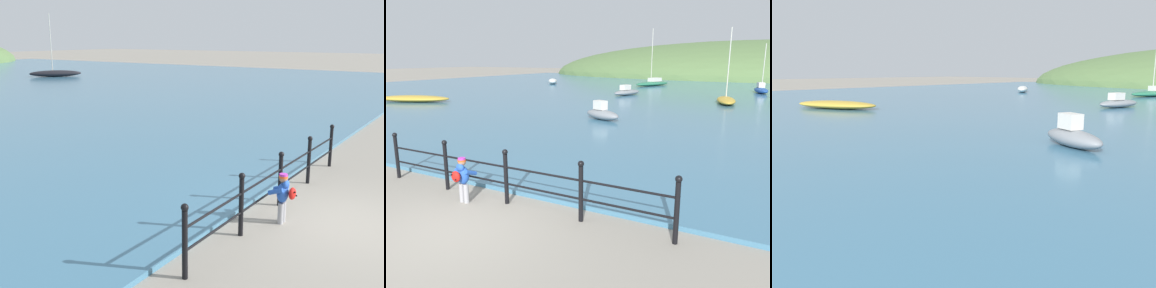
# 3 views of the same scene
# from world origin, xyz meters

# --- Properties ---
(ground_plane) EXTENTS (200.00, 200.00, 0.00)m
(ground_plane) POSITION_xyz_m (0.00, 0.00, 0.00)
(ground_plane) COLOR gray
(water) EXTENTS (80.00, 60.00, 0.10)m
(water) POSITION_xyz_m (0.00, 32.00, 0.05)
(water) COLOR teal
(water) RESTS_ON ground
(far_hillside) EXTENTS (76.99, 42.35, 12.18)m
(far_hillside) POSITION_xyz_m (0.00, 67.88, 0.00)
(far_hillside) COLOR #567542
(far_hillside) RESTS_ON ground
(iron_railing) EXTENTS (7.43, 0.12, 1.21)m
(iron_railing) POSITION_xyz_m (0.14, 1.50, 0.64)
(iron_railing) COLOR black
(iron_railing) RESTS_ON ground
(child_in_coat) EXTENTS (0.38, 0.53, 1.00)m
(child_in_coat) POSITION_xyz_m (-0.72, 1.08, 0.61)
(child_in_coat) COLOR #99999E
(child_in_coat) RESTS_ON ground
(boat_twin_mast) EXTENTS (2.34, 1.61, 0.93)m
(boat_twin_mast) POSITION_xyz_m (-2.79, 12.22, 0.40)
(boat_twin_mast) COLOR gray
(boat_twin_mast) RESTS_ON water
(boat_far_left) EXTENTS (5.42, 3.58, 0.43)m
(boat_far_left) POSITION_xyz_m (-17.75, 12.80, 0.32)
(boat_far_left) COLOR gold
(boat_far_left) RESTS_ON water
(boat_nearest_quay) EXTENTS (3.20, 5.33, 6.09)m
(boat_nearest_quay) POSITION_xyz_m (-8.21, 36.19, 0.40)
(boat_nearest_quay) COLOR #287551
(boat_nearest_quay) RESTS_ON water
(boat_green_fishing) EXTENTS (1.74, 3.18, 0.86)m
(boat_green_fishing) POSITION_xyz_m (-6.51, 24.51, 0.38)
(boat_green_fishing) COLOR gray
(boat_green_fishing) RESTS_ON water
(boat_far_right) EXTENTS (2.68, 3.31, 0.60)m
(boat_far_right) POSITION_xyz_m (-19.72, 33.56, 0.40)
(boat_far_right) COLOR silver
(boat_far_right) RESTS_ON water
(boat_mid_harbor) EXTENTS (1.79, 3.50, 4.20)m
(boat_mid_harbor) POSITION_xyz_m (2.94, 32.13, 0.42)
(boat_mid_harbor) COLOR #1E4793
(boat_mid_harbor) RESTS_ON water
(boat_blue_hull) EXTENTS (2.02, 4.29, 4.96)m
(boat_blue_hull) POSITION_xyz_m (1.48, 22.54, 0.33)
(boat_blue_hull) COLOR gold
(boat_blue_hull) RESTS_ON water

